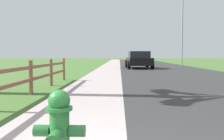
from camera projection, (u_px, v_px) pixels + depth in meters
The scene contains 8 objects.
ground_plane at pixel (120, 66), 26.70m from camera, with size 120.00×120.00×0.00m, color #466D2F.
road_asphalt at pixel (150, 65), 28.60m from camera, with size 7.00×66.00×0.01m, color #303030.
curb_concrete at pixel (95, 65), 28.79m from camera, with size 6.00×66.00×0.01m, color #B0A09E.
grass_verge at pixel (82, 65), 28.83m from camera, with size 5.00×66.00×0.00m, color #466D2F.
fire_hydrant at pixel (59, 128), 2.51m from camera, with size 0.53×0.44×0.80m.
rail_fence at pixel (15, 78), 5.99m from camera, with size 0.11×10.57×1.00m.
parked_suv_black at pixel (139, 60), 21.27m from camera, with size 2.28×4.36×1.47m.
street_lamp at pixel (183, 23), 24.72m from camera, with size 1.17×0.20×7.43m.
Camera 1 is at (-0.11, -1.70, 1.15)m, focal length 39.53 mm.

